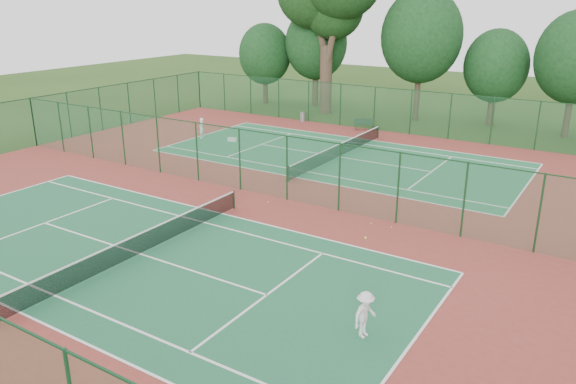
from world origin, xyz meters
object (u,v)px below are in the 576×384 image
(player_far, at_px, (201,128))
(trash_bin, at_px, (303,117))
(kit_bag, at_px, (232,140))
(player_near, at_px, (365,314))
(bench, at_px, (364,124))

(player_far, relative_size, trash_bin, 1.93)
(player_far, xyz_separation_m, kit_bag, (2.61, 0.44, -0.65))
(player_near, relative_size, player_far, 1.00)
(player_far, relative_size, kit_bag, 2.15)
(player_far, distance_m, kit_bag, 2.73)
(player_near, xyz_separation_m, trash_bin, (-18.50, 27.10, -0.39))
(bench, bearing_deg, kit_bag, -151.49)
(player_near, relative_size, kit_bag, 2.16)
(player_far, bearing_deg, trash_bin, 136.90)
(player_far, bearing_deg, player_near, 27.48)
(trash_bin, height_order, bench, bench)
(player_near, distance_m, bench, 29.61)
(player_near, distance_m, trash_bin, 32.82)
(player_far, height_order, kit_bag, player_far)
(player_far, distance_m, bench, 13.03)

